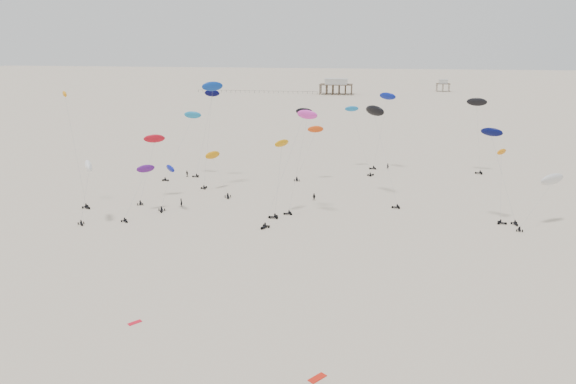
% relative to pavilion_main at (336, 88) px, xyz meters
% --- Properties ---
extents(ground_plane, '(900.00, 900.00, 0.00)m').
position_rel_pavilion_main_xyz_m(ground_plane, '(10.00, -150.00, -4.22)').
color(ground_plane, beige).
extents(pavilion_main, '(21.00, 13.00, 9.80)m').
position_rel_pavilion_main_xyz_m(pavilion_main, '(0.00, 0.00, 0.00)').
color(pavilion_main, brown).
rests_on(pavilion_main, ground).
extents(pavilion_small, '(9.00, 7.00, 8.00)m').
position_rel_pavilion_main_xyz_m(pavilion_small, '(70.00, 30.00, -0.74)').
color(pavilion_small, brown).
rests_on(pavilion_small, ground).
extents(pier_fence, '(80.20, 0.20, 1.50)m').
position_rel_pavilion_main_xyz_m(pier_fence, '(-52.00, -0.00, -3.45)').
color(pier_fence, black).
rests_on(pier_fence, ground).
extents(rig_0, '(4.69, 4.68, 10.10)m').
position_rel_pavilion_main_xyz_m(rig_0, '(-16.94, -255.75, 1.80)').
color(rig_0, black).
rests_on(rig_0, ground).
extents(rig_1, '(7.39, 5.13, 14.12)m').
position_rel_pavilion_main_xyz_m(rig_1, '(9.68, -224.09, 5.00)').
color(rig_1, black).
rests_on(rig_1, ground).
extents(rig_2, '(3.77, 8.05, 15.74)m').
position_rel_pavilion_main_xyz_m(rig_2, '(6.92, -254.11, 5.94)').
color(rig_2, black).
rests_on(rig_2, ground).
extents(rig_3, '(8.92, 15.97, 24.66)m').
position_rel_pavilion_main_xyz_m(rig_3, '(9.23, -255.61, 8.79)').
color(rig_3, black).
rests_on(rig_3, ground).
extents(rig_4, '(8.72, 6.52, 18.98)m').
position_rel_pavilion_main_xyz_m(rig_4, '(50.00, -251.38, 10.28)').
color(rig_4, black).
rests_on(rig_4, ground).
extents(rig_5, '(9.29, 13.14, 19.51)m').
position_rel_pavilion_main_xyz_m(rig_5, '(21.01, -209.92, 8.09)').
color(rig_5, black).
rests_on(rig_5, ground).
extents(rig_6, '(4.27, 6.77, 12.64)m').
position_rel_pavilion_main_xyz_m(rig_6, '(-29.63, -265.04, 5.85)').
color(rig_6, black).
rests_on(rig_6, ground).
extents(rig_7, '(4.24, 11.75, 11.86)m').
position_rel_pavilion_main_xyz_m(rig_7, '(-21.86, -257.56, 2.94)').
color(rig_7, black).
rests_on(rig_7, ground).
extents(rig_8, '(5.12, 9.84, 15.10)m').
position_rel_pavilion_main_xyz_m(rig_8, '(-23.63, -246.86, 7.01)').
color(rig_8, black).
rests_on(rig_8, ground).
extents(rig_9, '(7.83, 3.26, 22.98)m').
position_rel_pavilion_main_xyz_m(rig_9, '(-16.67, -225.08, 13.02)').
color(rig_9, black).
rests_on(rig_9, ground).
extents(rig_10, '(7.07, 4.93, 21.58)m').
position_rel_pavilion_main_xyz_m(rig_10, '(28.64, -208.46, 12.99)').
color(rig_10, black).
rests_on(rig_10, ground).
extents(rig_11, '(7.23, 6.50, 24.91)m').
position_rel_pavilion_main_xyz_m(rig_11, '(-37.18, -255.37, 7.14)').
color(rig_11, black).
rests_on(rig_11, ground).
extents(rig_12, '(7.29, 4.06, 22.07)m').
position_rel_pavilion_main_xyz_m(rig_12, '(11.91, -253.49, 13.15)').
color(rig_12, black).
rests_on(rig_12, ground).
extents(rig_13, '(9.30, 14.84, 22.41)m').
position_rel_pavilion_main_xyz_m(rig_13, '(26.47, -236.42, 13.51)').
color(rig_13, black).
rests_on(rig_13, ground).
extents(rig_14, '(8.46, 11.18, 18.17)m').
position_rel_pavilion_main_xyz_m(rig_14, '(-22.68, -223.80, 9.23)').
color(rig_14, black).
rests_on(rig_14, ground).
extents(rig_15, '(10.39, 9.70, 11.94)m').
position_rel_pavilion_main_xyz_m(rig_15, '(60.39, -252.24, 4.03)').
color(rig_15, black).
rests_on(rig_15, ground).
extents(rig_16, '(5.37, 7.20, 25.79)m').
position_rel_pavilion_main_xyz_m(rig_16, '(-13.11, -234.00, 17.13)').
color(rig_16, black).
rests_on(rig_16, ground).
extents(rig_17, '(5.68, 6.10, 20.36)m').
position_rel_pavilion_main_xyz_m(rig_17, '(53.17, -208.00, 11.80)').
color(rig_17, black).
rests_on(rig_17, ground).
extents(rig_18, '(3.17, 5.06, 14.78)m').
position_rel_pavilion_main_xyz_m(rig_18, '(51.42, -252.65, 3.24)').
color(rig_18, black).
rests_on(rig_18, ground).
extents(rig_19, '(8.53, 11.35, 11.84)m').
position_rel_pavilion_main_xyz_m(rig_19, '(-10.91, -238.80, 1.90)').
color(rig_19, black).
rests_on(rig_19, ground).
extents(spectator_0, '(0.95, 0.95, 2.19)m').
position_rel_pavilion_main_xyz_m(spectator_0, '(-15.18, -252.58, -4.22)').
color(spectator_0, black).
rests_on(spectator_0, ground).
extents(spectator_1, '(1.05, 0.79, 1.91)m').
position_rel_pavilion_main_xyz_m(spectator_1, '(13.07, -243.21, -4.22)').
color(spectator_1, black).
rests_on(spectator_1, ground).
extents(spectator_2, '(1.35, 1.13, 2.01)m').
position_rel_pavilion_main_xyz_m(spectator_2, '(-22.82, -226.41, -4.22)').
color(spectator_2, black).
rests_on(spectator_2, ground).
extents(spectator_3, '(0.85, 0.76, 1.94)m').
position_rel_pavilion_main_xyz_m(spectator_3, '(30.07, -209.01, -4.22)').
color(spectator_3, black).
rests_on(spectator_3, ground).
extents(grounded_kite_a, '(2.06, 2.29, 0.08)m').
position_rel_pavilion_main_xyz_m(grounded_kite_a, '(21.10, -311.83, -4.22)').
color(grounded_kite_a, red).
rests_on(grounded_kite_a, ground).
extents(grounded_kite_b, '(1.68, 1.84, 0.07)m').
position_rel_pavilion_main_xyz_m(grounded_kite_b, '(-3.77, -303.27, -4.22)').
color(grounded_kite_b, red).
rests_on(grounded_kite_b, ground).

